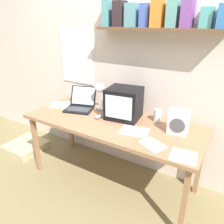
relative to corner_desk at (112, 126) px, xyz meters
name	(u,v)px	position (x,y,z in m)	size (l,w,h in m)	color
ground_plane	(112,180)	(0.00, 0.00, -0.69)	(12.00, 12.00, 0.00)	olive
back_wall	(134,58)	(0.00, 0.44, 0.63)	(5.60, 0.24, 2.60)	beige
corner_desk	(112,126)	(0.00, 0.00, 0.00)	(1.83, 0.73, 0.74)	#A06F4C
crt_monitor	(124,103)	(0.06, 0.14, 0.22)	(0.37, 0.34, 0.32)	black
laptop	(81,103)	(-0.49, 0.11, 0.12)	(0.38, 0.39, 0.23)	black
desk_lamp	(100,92)	(-0.27, 0.19, 0.27)	(0.14, 0.19, 0.32)	white
juice_glass	(157,116)	(0.39, 0.24, 0.11)	(0.07, 0.07, 0.13)	white
space_heater	(178,122)	(0.64, 0.09, 0.17)	(0.18, 0.12, 0.22)	white
computer_mouse	(98,117)	(-0.16, -0.01, 0.07)	(0.06, 0.11, 0.03)	gray
loose_paper_near_laptop	(134,131)	(0.29, -0.08, 0.06)	(0.29, 0.24, 0.00)	white
printed_handout	(153,145)	(0.52, -0.21, 0.06)	(0.25, 0.22, 0.00)	white
open_notebook	(60,105)	(-0.77, 0.06, 0.06)	(0.29, 0.28, 0.00)	silver
loose_paper_near_monitor	(183,156)	(0.78, -0.25, 0.06)	(0.21, 0.21, 0.00)	white
floor_cushion	(26,146)	(-1.36, -0.09, -0.64)	(0.47, 0.47, 0.10)	tan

